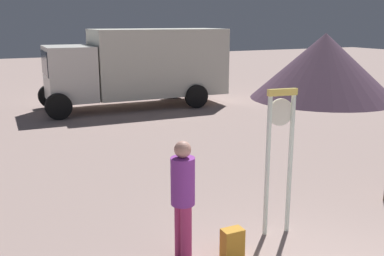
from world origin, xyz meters
TOP-DOWN VIEW (x-y plane):
  - standing_clock at (0.48, 2.25)m, footprint 0.48×0.15m
  - person_near_clock at (-1.19, 2.14)m, footprint 0.33×0.33m
  - backpack at (-0.54, 1.88)m, footprint 0.31×0.24m
  - box_truck_near at (2.14, 13.36)m, footprint 7.12×2.77m
  - dome_tent at (9.77, 11.65)m, footprint 6.21×6.21m

SIDE VIEW (x-z plane):
  - backpack at x=-0.54m, z-range 0.00..0.44m
  - person_near_clock at x=-1.19m, z-range 0.10..1.84m
  - dome_tent at x=9.77m, z-range 0.00..2.80m
  - standing_clock at x=0.48m, z-range 0.27..2.58m
  - box_truck_near at x=2.14m, z-range 0.14..3.13m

